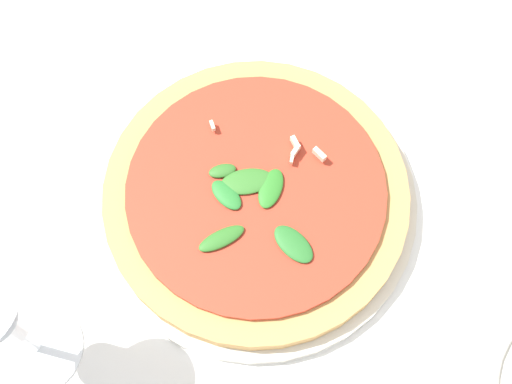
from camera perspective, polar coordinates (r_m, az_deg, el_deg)
ground_plane at (r=0.69m, az=1.69°, el=1.01°), size 6.00×6.00×0.00m
pizza_arugula_main at (r=0.66m, az=-0.00°, el=-0.44°), size 0.30×0.30×0.05m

